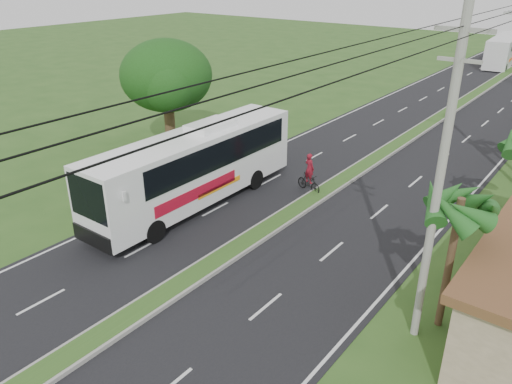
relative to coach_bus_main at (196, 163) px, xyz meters
The scene contains 11 objects.
ground 7.26m from the coach_bus_main, 46.50° to the right, with size 180.00×180.00×0.00m, color #2E511D.
road_asphalt 15.91m from the coach_bus_main, 72.50° to the left, with size 14.00×160.00×0.02m, color black.
median_strip 15.90m from the coach_bus_main, 72.50° to the left, with size 1.20×160.00×0.18m.
lane_edge_left 15.32m from the coach_bus_main, 97.46° to the left, with size 0.12×160.00×0.01m, color silver.
lane_edge_right 19.01m from the coach_bus_main, 52.70° to the left, with size 0.12×160.00×0.01m, color silver.
palm_verge_a 14.08m from the coach_bus_main, ahead, with size 2.40×2.40×5.45m.
shade_tree 9.33m from the coach_bus_main, 145.72° to the left, with size 6.30×6.00×7.54m.
utility_pole_a 13.97m from the coach_bus_main, 12.72° to the right, with size 1.60×0.28×11.00m.
coach_bus_main is the anchor object (origin of this frame).
coach_bus_far 53.68m from the coach_bus_main, 87.16° to the left, with size 3.53×12.30×3.54m.
motorcyclist 6.50m from the coach_bus_main, 51.91° to the left, with size 1.83×0.92×2.29m.
Camera 1 is at (12.52, -12.37, 11.78)m, focal length 35.00 mm.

